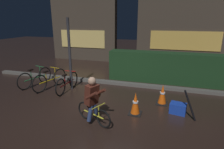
{
  "coord_description": "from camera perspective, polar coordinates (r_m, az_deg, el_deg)",
  "views": [
    {
      "loc": [
        1.91,
        -4.96,
        2.61
      ],
      "look_at": [
        0.2,
        0.6,
        0.9
      ],
      "focal_mm": 30.25,
      "sensor_mm": 36.0,
      "label": 1
    }
  ],
  "objects": [
    {
      "name": "street_post",
      "position": [
        7.21,
        -12.64,
        5.81
      ],
      "size": [
        0.1,
        0.1,
        2.67
      ],
      "primitive_type": "cylinder",
      "color": "#2D2D33",
      "rests_on": "ground"
    },
    {
      "name": "closed_umbrella",
      "position": [
        5.51,
        22.5,
        -8.61
      ],
      "size": [
        0.38,
        0.2,
        0.79
      ],
      "primitive_type": "cylinder",
      "rotation": [
        0.0,
        0.43,
        2.73
      ],
      "color": "black",
      "rests_on": "ground"
    },
    {
      "name": "storefront_right",
      "position": [
        12.18,
        21.4,
        13.76
      ],
      "size": [
        5.61,
        0.54,
        4.59
      ],
      "color": "#42382D",
      "rests_on": "ground"
    },
    {
      "name": "traffic_cone_near",
      "position": [
        5.43,
        7.08,
        -8.76
      ],
      "size": [
        0.36,
        0.36,
        0.65
      ],
      "color": "black",
      "rests_on": "ground"
    },
    {
      "name": "ground_plane",
      "position": [
        5.92,
        -3.61,
        -9.82
      ],
      "size": [
        40.0,
        40.0,
        0.0
      ],
      "primitive_type": "plane",
      "color": "black"
    },
    {
      "name": "cyclist",
      "position": [
        4.87,
        -5.73,
        -7.68
      ],
      "size": [
        1.11,
        0.65,
        1.25
      ],
      "rotation": [
        0.0,
        0.0,
        -0.41
      ],
      "color": "black",
      "rests_on": "ground"
    },
    {
      "name": "storefront_left",
      "position": [
        12.69,
        -8.51,
        13.33
      ],
      "size": [
        4.32,
        0.54,
        3.97
      ],
      "color": "#42382D",
      "rests_on": "ground"
    },
    {
      "name": "hedge_row",
      "position": [
        8.29,
        15.85,
        2.02
      ],
      "size": [
        4.8,
        0.7,
        1.28
      ],
      "primitive_type": "cube",
      "color": "#19381C",
      "rests_on": "ground"
    },
    {
      "name": "parked_bike_leftmost",
      "position": [
        8.2,
        -22.2,
        -0.87
      ],
      "size": [
        0.46,
        1.64,
        0.77
      ],
      "rotation": [
        0.0,
        0.0,
        1.38
      ],
      "color": "black",
      "rests_on": "ground"
    },
    {
      "name": "parked_bike_left_mid",
      "position": [
        7.69,
        -18.2,
        -1.5
      ],
      "size": [
        0.49,
        1.67,
        0.78
      ],
      "rotation": [
        0.0,
        0.0,
        1.36
      ],
      "color": "black",
      "rests_on": "ground"
    },
    {
      "name": "parked_bike_center_left",
      "position": [
        7.23,
        -13.35,
        -2.43
      ],
      "size": [
        0.46,
        1.58,
        0.73
      ],
      "rotation": [
        0.0,
        0.0,
        1.57
      ],
      "color": "black",
      "rests_on": "ground"
    },
    {
      "name": "sidewalk_curb",
      "position": [
        7.83,
        2.04,
        -2.63
      ],
      "size": [
        12.0,
        0.24,
        0.12
      ],
      "primitive_type": "cube",
      "color": "#56544F",
      "rests_on": "ground"
    },
    {
      "name": "blue_crate",
      "position": [
        5.81,
        19.31,
        -9.63
      ],
      "size": [
        0.49,
        0.4,
        0.3
      ],
      "primitive_type": "cube",
      "rotation": [
        0.0,
        0.0,
        -0.19
      ],
      "color": "#193DB7",
      "rests_on": "ground"
    },
    {
      "name": "traffic_cone_far",
      "position": [
        6.21,
        15.01,
        -5.87
      ],
      "size": [
        0.36,
        0.36,
        0.65
      ],
      "color": "black",
      "rests_on": "ground"
    }
  ]
}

